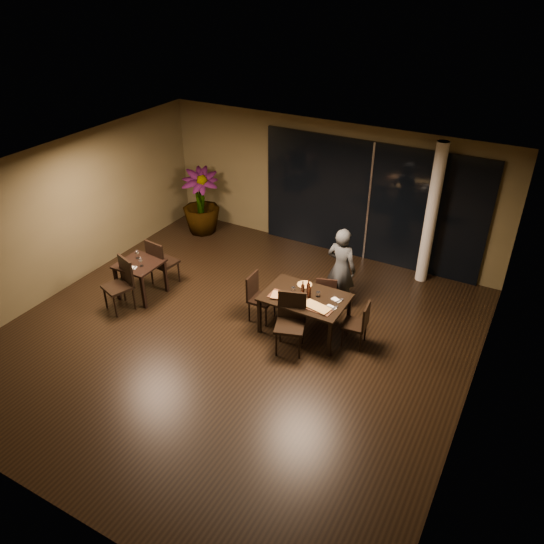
{
  "coord_description": "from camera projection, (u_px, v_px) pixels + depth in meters",
  "views": [
    {
      "loc": [
        4.28,
        -6.37,
        5.97
      ],
      "look_at": [
        0.32,
        0.82,
        1.05
      ],
      "focal_mm": 35.0,
      "sensor_mm": 36.0,
      "label": 1
    }
  ],
  "objects": [
    {
      "name": "diner",
      "position": [
        341.0,
        268.0,
        10.11
      ],
      "size": [
        0.61,
        0.45,
        1.67
      ],
      "primitive_type": "imported",
      "rotation": [
        0.0,
        0.0,
        3.01
      ],
      "color": "#2D2F32",
      "rests_on": "ground"
    },
    {
      "name": "potted_plant",
      "position": [
        201.0,
        202.0,
        12.92
      ],
      "size": [
        1.23,
        1.23,
        1.61
      ],
      "primitive_type": "imported",
      "rotation": [
        0.0,
        0.0,
        0.63
      ],
      "color": "#1D4517",
      "rests_on": "ground"
    },
    {
      "name": "wall_back",
      "position": [
        329.0,
        187.0,
        11.89
      ],
      "size": [
        8.0,
        0.1,
        3.0
      ],
      "primitive_type": "cube",
      "color": "brown",
      "rests_on": "ground"
    },
    {
      "name": "round_pizza",
      "position": [
        305.0,
        285.0,
        9.75
      ],
      "size": [
        0.27,
        0.27,
        0.01
      ],
      "primitive_type": "cylinder",
      "color": "#A53412",
      "rests_on": "main_table"
    },
    {
      "name": "ground",
      "position": [
        235.0,
        338.0,
        9.62
      ],
      "size": [
        8.0,
        8.0,
        0.0
      ],
      "primitive_type": "plane",
      "color": "black",
      "rests_on": "ground"
    },
    {
      "name": "side_table",
      "position": [
        140.0,
        268.0,
        10.52
      ],
      "size": [
        0.8,
        0.8,
        0.75
      ],
      "color": "black",
      "rests_on": "ground"
    },
    {
      "name": "wall_left",
      "position": [
        60.0,
        217.0,
        10.53
      ],
      "size": [
        0.1,
        8.0,
        3.0
      ],
      "primitive_type": "cube",
      "color": "brown",
      "rests_on": "ground"
    },
    {
      "name": "napkin_near",
      "position": [
        331.0,
        307.0,
        9.12
      ],
      "size": [
        0.2,
        0.14,
        0.01
      ],
      "primitive_type": "cube",
      "rotation": [
        0.0,
        0.0,
        -0.25
      ],
      "color": "white",
      "rests_on": "main_table"
    },
    {
      "name": "column",
      "position": [
        431.0,
        215.0,
        10.6
      ],
      "size": [
        0.24,
        0.24,
        3.0
      ],
      "primitive_type": "cylinder",
      "color": "white",
      "rests_on": "ground"
    },
    {
      "name": "napkin_far",
      "position": [
        336.0,
        300.0,
        9.32
      ],
      "size": [
        0.2,
        0.16,
        0.01
      ],
      "primitive_type": "cube",
      "rotation": [
        0.0,
        0.0,
        -0.38
      ],
      "color": "white",
      "rests_on": "main_table"
    },
    {
      "name": "side_napkin",
      "position": [
        132.0,
        268.0,
        10.28
      ],
      "size": [
        0.2,
        0.15,
        0.01
      ],
      "primitive_type": "cube",
      "rotation": [
        0.0,
        0.0,
        0.26
      ],
      "color": "white",
      "rests_on": "side_table"
    },
    {
      "name": "tumbler_left",
      "position": [
        293.0,
        289.0,
        9.54
      ],
      "size": [
        0.08,
        0.08,
        0.09
      ],
      "primitive_type": "cylinder",
      "color": "white",
      "rests_on": "main_table"
    },
    {
      "name": "bottle_b",
      "position": [
        309.0,
        291.0,
        9.33
      ],
      "size": [
        0.06,
        0.06,
        0.28
      ],
      "primitive_type": null,
      "color": "black",
      "rests_on": "main_table"
    },
    {
      "name": "chair_main_right",
      "position": [
        359.0,
        322.0,
        9.2
      ],
      "size": [
        0.44,
        0.44,
        0.87
      ],
      "rotation": [
        0.0,
        0.0,
        -1.48
      ],
      "color": "black",
      "rests_on": "ground"
    },
    {
      "name": "chair_side_near",
      "position": [
        121.0,
        281.0,
        10.17
      ],
      "size": [
        0.62,
        0.62,
        1.05
      ],
      "rotation": [
        0.0,
        0.0,
        -0.34
      ],
      "color": "black",
      "rests_on": "ground"
    },
    {
      "name": "chair_main_near",
      "position": [
        291.0,
        319.0,
        9.11
      ],
      "size": [
        0.62,
        0.62,
        1.06
      ],
      "rotation": [
        0.0,
        0.0,
        0.32
      ],
      "color": "black",
      "rests_on": "ground"
    },
    {
      "name": "wall_right",
      "position": [
        484.0,
        339.0,
        7.17
      ],
      "size": [
        0.1,
        8.0,
        3.0
      ],
      "primitive_type": "cube",
      "color": "brown",
      "rests_on": "ground"
    },
    {
      "name": "oblong_pizza_right",
      "position": [
        317.0,
        307.0,
        9.1
      ],
      "size": [
        0.5,
        0.3,
        0.02
      ],
      "primitive_type": null,
      "rotation": [
        0.0,
        0.0,
        -0.2
      ],
      "color": "maroon",
      "rests_on": "pizza_board_right"
    },
    {
      "name": "oblong_pizza_left",
      "position": [
        286.0,
        296.0,
        9.38
      ],
      "size": [
        0.54,
        0.36,
        0.02
      ],
      "primitive_type": null,
      "rotation": [
        0.0,
        0.0,
        0.27
      ],
      "color": "maroon",
      "rests_on": "pizza_board_left"
    },
    {
      "name": "ceiling",
      "position": [
        228.0,
        180.0,
        8.07
      ],
      "size": [
        8.0,
        8.0,
        0.04
      ],
      "primitive_type": "cube",
      "color": "silver",
      "rests_on": "wall_back"
    },
    {
      "name": "chair_side_far",
      "position": [
        160.0,
        260.0,
        10.87
      ],
      "size": [
        0.54,
        0.54,
        1.05
      ],
      "rotation": [
        0.0,
        0.0,
        3.02
      ],
      "color": "black",
      "rests_on": "ground"
    },
    {
      "name": "tumbler_right",
      "position": [
        318.0,
        294.0,
        9.41
      ],
      "size": [
        0.08,
        0.08,
        0.09
      ],
      "primitive_type": "cylinder",
      "color": "white",
      "rests_on": "main_table"
    },
    {
      "name": "pizza_board_right",
      "position": [
        317.0,
        308.0,
        9.11
      ],
      "size": [
        0.58,
        0.32,
        0.01
      ],
      "primitive_type": "cube",
      "rotation": [
        0.0,
        0.0,
        -0.07
      ],
      "color": "#472717",
      "rests_on": "main_table"
    },
    {
      "name": "main_table",
      "position": [
        305.0,
        300.0,
        9.46
      ],
      "size": [
        1.5,
        1.0,
        0.75
      ],
      "color": "black",
      "rests_on": "ground"
    },
    {
      "name": "chair_main_left",
      "position": [
        258.0,
        295.0,
        9.89
      ],
      "size": [
        0.45,
        0.45,
        0.94
      ],
      "rotation": [
        0.0,
        0.0,
        1.61
      ],
      "color": "black",
      "rests_on": "ground"
    },
    {
      "name": "bottle_c",
      "position": [
        308.0,
        287.0,
        9.43
      ],
      "size": [
        0.06,
        0.06,
        0.28
      ],
      "primitive_type": null,
      "color": "black",
      "rests_on": "main_table"
    },
    {
      "name": "wine_glass_b",
      "position": [
        141.0,
        262.0,
        10.31
      ],
      "size": [
        0.08,
        0.08,
        0.17
      ],
      "primitive_type": null,
      "color": "white",
      "rests_on": "side_table"
    },
    {
      "name": "wall_front",
      "position": [
        33.0,
        429.0,
        5.81
      ],
      "size": [
        8.0,
        0.1,
        3.0
      ],
      "primitive_type": "cube",
      "color": "brown",
      "rests_on": "ground"
    },
    {
      "name": "wine_glass_a",
      "position": [
        137.0,
        254.0,
        10.57
      ],
      "size": [
        0.08,
        0.08,
        0.18
      ],
      "primitive_type": null,
      "color": "white",
      "rests_on": "side_table"
    },
    {
      "name": "pizza_board_left",
      "position": [
        286.0,
        297.0,
        9.39
      ],
      "size": [
        0.61,
        0.31,
        0.01
      ],
      "primitive_type": "cube",
      "rotation": [
        0.0,
        0.0,
        0.01
      ],
      "color": "#4C2918",
      "rests_on": "main_table"
    },
    {
      "name": "chair_main_far",
      "position": [
        326.0,
        293.0,
        10.02
      ],
      "size": [
        0.5,
        0.5,
        0.85
      ],
      "rotation": [
        0.0,
        0.0,
        3.47
      ],
      "color": "black",
      "rests_on": "ground"
    },
    {
      "name": "bottle_a",
      "position": [
        303.0,
        288.0,
        9.38
      ],
      "size": [
        0.06,
        0.06,
        0.29
      ],
      "primitive_type": null,
      "color": "black",
      "rests_on": "main_table"
    },
    {
      "name": "window_panel",
      "position": [
        369.0,
        203.0,
        11.49
      ],
      "size": [
        5.0,
        0.06,
        2.7
      ],
      "primitive_type": "cube",
      "color": "black",
      "rests_on": "ground"
    }
  ]
}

